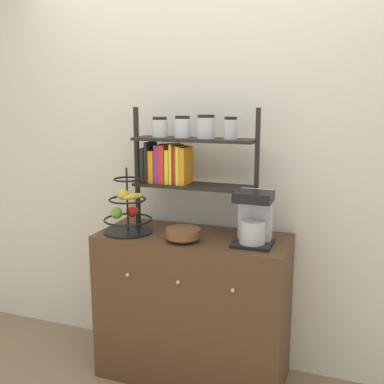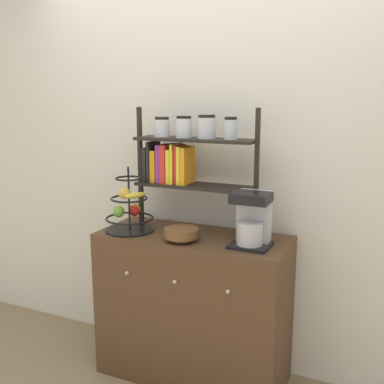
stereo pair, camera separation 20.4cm
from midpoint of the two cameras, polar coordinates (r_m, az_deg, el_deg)
The scene contains 6 objects.
wall_back at distance 2.86m, azimuth 4.54°, elevation 3.35°, with size 7.00×0.05×2.60m, color silver.
sideboard at distance 2.85m, azimuth 2.23°, elevation -14.38°, with size 1.14×0.50×0.92m.
coffee_maker at distance 2.49m, azimuth 9.98°, elevation -3.49°, with size 0.21×0.20×0.30m.
fruit_stand at distance 2.76m, azimuth -5.88°, elevation -2.34°, with size 0.30×0.30×0.40m.
wooden_bowl at distance 2.57m, azimuth 0.93°, elevation -5.31°, with size 0.20×0.20×0.07m.
shelf_hutch at distance 2.69m, azimuth 1.02°, elevation 4.65°, with size 0.78×0.20×0.75m.
Camera 2 is at (1.06, -2.10, 1.71)m, focal length 42.00 mm.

